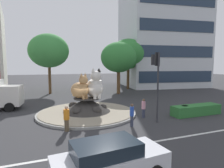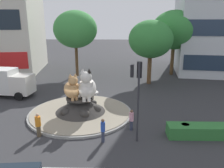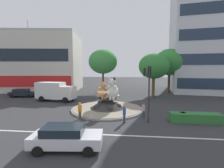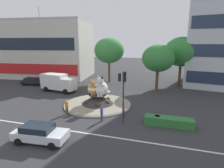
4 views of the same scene
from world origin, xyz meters
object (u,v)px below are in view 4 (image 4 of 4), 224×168
at_px(pedestrian_blue_shirt, 102,113).
at_px(hatchback_near_shophouse, 33,81).
at_px(sedan_on_far_lane, 40,133).
at_px(cat_statue_white, 102,88).
at_px(shophouse_block, 43,49).
at_px(litter_bin, 157,120).
at_px(second_tree_near_tower, 182,52).
at_px(third_tree_left, 158,58).
at_px(pedestrian_pink_shirt, 124,110).
at_px(traffic_light_mast, 123,86).
at_px(broadleaf_tree_behind_island, 109,51).
at_px(delivery_box_truck, 58,82).
at_px(cat_statue_calico, 93,88).
at_px(pedestrian_orange_shirt, 67,107).

height_order(pedestrian_blue_shirt, hatchback_near_shophouse, pedestrian_blue_shirt).
bearing_deg(pedestrian_blue_shirt, sedan_on_far_lane, 133.69).
distance_m(cat_statue_white, pedestrian_blue_shirt, 5.06).
relative_size(cat_statue_white, pedestrian_blue_shirt, 1.61).
distance_m(shophouse_block, litter_bin, 36.55).
xyz_separation_m(pedestrian_blue_shirt, sedan_on_far_lane, (-3.69, -5.44, -0.11)).
xyz_separation_m(shophouse_block, second_tree_near_tower, (32.78, -1.60, -0.12)).
bearing_deg(hatchback_near_shophouse, second_tree_near_tower, 9.86).
bearing_deg(third_tree_left, pedestrian_pink_shirt, -103.17).
height_order(traffic_light_mast, pedestrian_pink_shirt, traffic_light_mast).
bearing_deg(litter_bin, shophouse_block, 144.62).
distance_m(third_tree_left, pedestrian_blue_shirt, 16.53).
bearing_deg(sedan_on_far_lane, pedestrian_blue_shirt, 50.82).
xyz_separation_m(broadleaf_tree_behind_island, delivery_box_truck, (-6.46, -9.60, -5.13)).
bearing_deg(hatchback_near_shophouse, litter_bin, -29.95).
distance_m(third_tree_left, litter_bin, 14.94).
relative_size(pedestrian_pink_shirt, sedan_on_far_lane, 0.35).
height_order(shophouse_block, hatchback_near_shophouse, shophouse_block).
relative_size(cat_statue_calico, sedan_on_far_lane, 0.54).
distance_m(second_tree_near_tower, third_tree_left, 6.79).
height_order(shophouse_block, second_tree_near_tower, shophouse_block).
bearing_deg(shophouse_block, cat_statue_white, -45.28).
height_order(third_tree_left, pedestrian_blue_shirt, third_tree_left).
bearing_deg(cat_statue_calico, traffic_light_mast, 21.56).
distance_m(second_tree_near_tower, delivery_box_truck, 23.95).
bearing_deg(third_tree_left, traffic_light_mast, -100.96).
distance_m(third_tree_left, delivery_box_truck, 17.99).
height_order(pedestrian_orange_shirt, delivery_box_truck, delivery_box_truck).
height_order(broadleaf_tree_behind_island, third_tree_left, broadleaf_tree_behind_island).
distance_m(traffic_light_mast, hatchback_near_shophouse, 24.83).
bearing_deg(second_tree_near_tower, cat_statue_white, -124.63).
bearing_deg(delivery_box_truck, second_tree_near_tower, 35.21).
bearing_deg(sedan_on_far_lane, third_tree_left, 61.64).
height_order(third_tree_left, pedestrian_orange_shirt, third_tree_left).
distance_m(pedestrian_orange_shirt, pedestrian_blue_shirt, 4.69).
distance_m(second_tree_near_tower, sedan_on_far_lane, 29.37).
bearing_deg(delivery_box_truck, hatchback_near_shophouse, 167.89).
relative_size(pedestrian_pink_shirt, hatchback_near_shophouse, 0.35).
xyz_separation_m(second_tree_near_tower, sedan_on_far_lane, (-12.96, -25.70, -5.84)).
bearing_deg(litter_bin, third_tree_left, 92.99).
relative_size(cat_statue_calico, hatchback_near_shophouse, 0.55).
height_order(second_tree_near_tower, delivery_box_truck, second_tree_near_tower).
relative_size(cat_statue_white, litter_bin, 3.08).
distance_m(pedestrian_orange_shirt, delivery_box_truck, 11.18).
relative_size(pedestrian_orange_shirt, litter_bin, 1.97).
xyz_separation_m(pedestrian_pink_shirt, litter_bin, (3.81, -0.79, -0.42)).
bearing_deg(delivery_box_truck, traffic_light_mast, -25.86).
relative_size(cat_statue_white, sedan_on_far_lane, 0.58).
height_order(cat_statue_calico, sedan_on_far_lane, cat_statue_calico).
height_order(cat_statue_white, sedan_on_far_lane, cat_statue_white).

